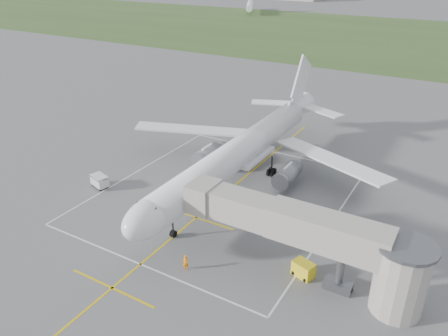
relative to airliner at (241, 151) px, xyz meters
The scene contains 10 objects.
ground 4.46m from the airliner, 90.00° to the right, with size 700.00×700.00×0.00m, color #4F4F51.
grass_strip 129.32m from the airliner, 90.00° to the left, with size 700.00×120.00×0.02m, color #334C21.
apron_markings 7.90m from the airliner, 90.00° to the right, with size 28.20×60.00×0.01m.
airliner is the anchor object (origin of this frame).
jet_bridge 21.22m from the airliner, 42.19° to the right, with size 23.40×5.00×7.20m.
gpu_unit 20.61m from the airliner, 44.16° to the right, with size 2.31×1.91×1.51m.
baggage_cart 19.04m from the airliner, 144.05° to the right, with size 2.73×2.06×1.69m.
ramp_worker_nose 19.89m from the airliner, 77.13° to the right, with size 0.60×0.39×1.63m, color orange.
ramp_worker_wing 8.74m from the airliner, behind, with size 0.83×0.64×1.70m, color #E43A07.
distant_aircraft 177.04m from the airliner, 87.79° to the left, with size 214.85×30.96×8.85m.
Camera 1 is at (24.86, -45.74, 27.68)m, focal length 35.00 mm.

